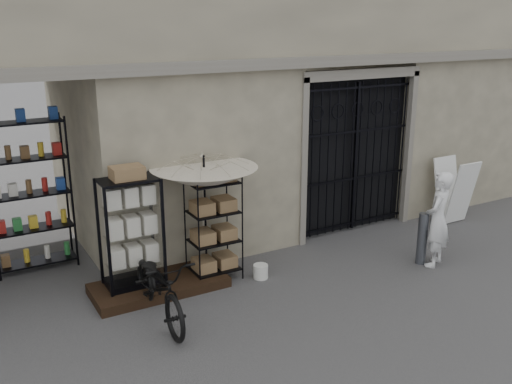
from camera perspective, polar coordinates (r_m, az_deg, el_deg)
ground at (r=8.73m, az=9.29°, el=-10.09°), size 80.00×80.00×0.00m
iron_gate at (r=10.94m, az=9.38°, el=3.84°), size 2.50×0.21×3.00m
step_platform at (r=8.85m, az=-9.65°, el=-9.18°), size 2.00×0.90×0.15m
display_cabinet at (r=8.52m, az=-12.33°, el=-4.51°), size 0.81×0.51×1.76m
wire_rack at (r=8.86m, az=-4.26°, el=-3.70°), size 0.81×0.65×1.67m
market_umbrella at (r=8.72m, az=-5.21°, el=1.96°), size 1.73×1.75×2.35m
white_bucket at (r=9.09m, az=0.47°, el=-7.95°), size 0.29×0.29×0.22m
bicycle at (r=8.10m, az=-9.46°, el=-12.41°), size 0.67×0.99×1.85m
steel_bollard at (r=9.87m, az=16.28°, el=-4.50°), size 0.20×0.20×0.89m
shopkeeper at (r=10.06m, az=17.30°, el=-6.91°), size 1.28×1.69×0.38m
easel_sign at (r=12.02m, az=19.22°, el=0.13°), size 0.60×0.70×1.27m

